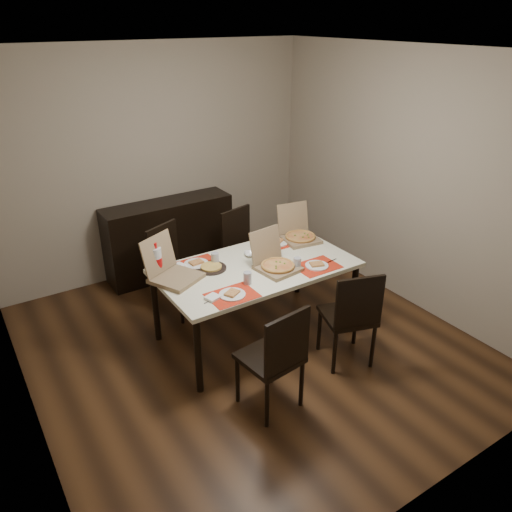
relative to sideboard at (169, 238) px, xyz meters
The scene contains 19 objects.
ground 1.84m from the sideboard, 90.00° to the right, with size 3.80×4.00×0.02m, color #452915.
room_walls 1.86m from the sideboard, 90.00° to the right, with size 3.84×4.02×2.62m.
sideboard is the anchor object (origin of this frame).
dining_table 1.68m from the sideboard, 84.82° to the right, with size 1.80×1.00×0.75m.
chair_near_left 2.62m from the sideboard, 96.16° to the right, with size 0.47×0.47×0.93m.
chair_near_right 2.55m from the sideboard, 76.49° to the right, with size 0.53×0.53×0.93m.
chair_far_left 0.85m from the sideboard, 111.63° to the right, with size 0.55×0.55×0.93m.
chair_far_right 0.97m from the sideboard, 56.44° to the right, with size 0.51×0.51×0.93m.
setting_near_left 2.01m from the sideboard, 97.77° to the right, with size 0.50×0.30×0.11m.
setting_near_right 2.06m from the sideboard, 74.09° to the right, with size 0.47×0.30×0.11m.
setting_far_left 1.42m from the sideboard, 101.63° to the right, with size 0.47×0.30×0.11m.
setting_far_right 1.51m from the sideboard, 67.61° to the right, with size 0.43×0.30×0.11m.
napkin_loose 1.76m from the sideboard, 80.50° to the right, with size 0.12×0.11×0.02m, color white.
pizza_box_center 1.86m from the sideboard, 81.63° to the right, with size 0.38×0.42×0.34m.
pizza_box_right 1.67m from the sideboard, 58.97° to the right, with size 0.39×0.43×0.34m.
pizza_box_left 1.63m from the sideboard, 112.19° to the right, with size 0.51×0.53×0.37m.
faina_plate 1.53m from the sideboard, 98.60° to the right, with size 0.28×0.28×0.03m.
dip_bowl 1.50m from the sideboard, 81.09° to the right, with size 0.13×0.13×0.03m, color white.
soda_bottle 1.55m from the sideboard, 117.10° to the right, with size 0.10×0.10×0.31m.
Camera 1 is at (-2.07, -3.30, 2.84)m, focal length 35.00 mm.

